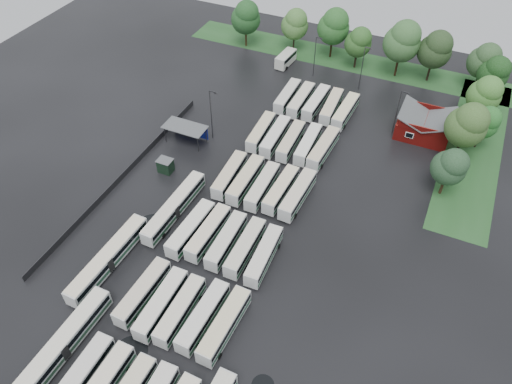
% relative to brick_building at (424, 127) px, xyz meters
% --- Properties ---
extents(ground, '(160.00, 160.00, 0.00)m').
position_rel_brick_building_xyz_m(ground, '(-24.00, -42.77, -1.87)').
color(ground, black).
rests_on(ground, ground).
extents(brick_building, '(10.07, 8.60, 5.39)m').
position_rel_brick_building_xyz_m(brick_building, '(0.00, 0.00, 0.00)').
color(brick_building, maroon).
rests_on(brick_building, ground).
extents(wash_shed, '(8.20, 4.20, 3.58)m').
position_rel_brick_building_xyz_m(wash_shed, '(-41.20, -20.74, 1.12)').
color(wash_shed, '#2D2D30').
rests_on(wash_shed, ground).
extents(utility_hut, '(2.70, 2.20, 2.62)m').
position_rel_brick_building_xyz_m(utility_hut, '(-40.20, -30.17, -0.55)').
color(utility_hut, black).
rests_on(utility_hut, ground).
extents(grass_strip_north, '(80.00, 10.00, 0.01)m').
position_rel_brick_building_xyz_m(grass_strip_north, '(-22.00, 22.03, -1.86)').
color(grass_strip_north, '#1F4A1F').
rests_on(grass_strip_north, ground).
extents(grass_strip_east, '(10.00, 50.00, 0.01)m').
position_rel_brick_building_xyz_m(grass_strip_east, '(10.00, 0.03, -1.86)').
color(grass_strip_east, '#1F4A1F').
rests_on(grass_strip_east, ground).
extents(west_fence, '(0.10, 50.00, 1.20)m').
position_rel_brick_building_xyz_m(west_fence, '(-46.20, -34.77, -1.27)').
color(west_fence, '#2D2D30').
rests_on(west_fence, ground).
extents(bus_r0c0, '(2.46, 11.18, 3.11)m').
position_rel_brick_building_xyz_m(bus_r0c0, '(-28.44, -68.55, -0.16)').
color(bus_r0c0, silver).
rests_on(bus_r0c0, ground).
extents(bus_r1c0, '(2.64, 11.00, 3.04)m').
position_rel_brick_building_xyz_m(bus_r1c0, '(-28.46, -54.92, -0.19)').
color(bus_r1c0, silver).
rests_on(bus_r1c0, ground).
extents(bus_r1c1, '(2.54, 11.14, 3.09)m').
position_rel_brick_building_xyz_m(bus_r1c1, '(-25.04, -55.49, -0.17)').
color(bus_r1c1, silver).
rests_on(bus_r1c1, ground).
extents(bus_r1c2, '(2.38, 10.71, 2.97)m').
position_rel_brick_building_xyz_m(bus_r1c2, '(-22.20, -55.29, -0.23)').
color(bus_r1c2, silver).
rests_on(bus_r1c2, ground).
extents(bus_r1c3, '(2.65, 11.06, 3.06)m').
position_rel_brick_building_xyz_m(bus_r1c3, '(-18.88, -54.86, -0.18)').
color(bus_r1c3, silver).
rests_on(bus_r1c3, ground).
extents(bus_r1c4, '(2.69, 11.32, 3.14)m').
position_rel_brick_building_xyz_m(bus_r1c4, '(-15.64, -54.87, -0.14)').
color(bus_r1c4, silver).
rests_on(bus_r1c4, ground).
extents(bus_r2c0, '(2.87, 11.35, 3.13)m').
position_rel_brick_building_xyz_m(bus_r2c0, '(-28.23, -41.83, -0.14)').
color(bus_r2c0, silver).
rests_on(bus_r2c0, ground).
extents(bus_r2c1, '(2.59, 10.96, 3.04)m').
position_rel_brick_building_xyz_m(bus_r2c1, '(-25.37, -41.37, -0.20)').
color(bus_r2c1, silver).
rests_on(bus_r2c1, ground).
extents(bus_r2c2, '(2.51, 10.83, 3.00)m').
position_rel_brick_building_xyz_m(bus_r2c2, '(-22.09, -41.64, -0.22)').
color(bus_r2c2, silver).
rests_on(bus_r2c2, ground).
extents(bus_r2c3, '(2.43, 10.88, 3.02)m').
position_rel_brick_building_xyz_m(bus_r2c3, '(-18.85, -41.66, -0.20)').
color(bus_r2c3, silver).
rests_on(bus_r2c3, ground).
extents(bus_r2c4, '(2.75, 10.82, 2.99)m').
position_rel_brick_building_xyz_m(bus_r2c4, '(-15.64, -41.89, -0.22)').
color(bus_r2c4, silver).
rests_on(bus_r2c4, ground).
extents(bus_r3c0, '(2.81, 10.92, 3.01)m').
position_rel_brick_building_xyz_m(bus_r3c0, '(-28.38, -27.96, -0.21)').
color(bus_r3c0, silver).
rests_on(bus_r3c0, ground).
extents(bus_r3c1, '(2.46, 11.21, 3.12)m').
position_rel_brick_building_xyz_m(bus_r3c1, '(-25.24, -27.99, -0.15)').
color(bus_r3c1, silver).
rests_on(bus_r3c1, ground).
extents(bus_r3c2, '(2.46, 10.78, 2.99)m').
position_rel_brick_building_xyz_m(bus_r3c2, '(-21.94, -28.23, -0.22)').
color(bus_r3c2, silver).
rests_on(bus_r3c2, ground).
extents(bus_r3c3, '(2.64, 10.82, 2.99)m').
position_rel_brick_building_xyz_m(bus_r3c3, '(-18.76, -27.66, -0.22)').
color(bus_r3c3, silver).
rests_on(bus_r3c3, ground).
extents(bus_r3c4, '(2.82, 11.32, 3.13)m').
position_rel_brick_building_xyz_m(bus_r3c4, '(-15.70, -27.68, -0.15)').
color(bus_r3c4, silver).
rests_on(bus_r3c4, ground).
extents(bus_r4c0, '(2.76, 10.76, 2.97)m').
position_rel_brick_building_xyz_m(bus_r4c0, '(-28.43, -14.27, -0.23)').
color(bus_r4c0, silver).
rests_on(bus_r4c0, ground).
extents(bus_r4c1, '(2.59, 10.99, 3.05)m').
position_rel_brick_building_xyz_m(bus_r4c1, '(-25.31, -14.53, -0.19)').
color(bus_r4c1, silver).
rests_on(bus_r4c1, ground).
extents(bus_r4c2, '(2.57, 10.70, 2.96)m').
position_rel_brick_building_xyz_m(bus_r4c2, '(-22.13, -14.55, -0.24)').
color(bus_r4c2, silver).
rests_on(bus_r4c2, ground).
extents(bus_r4c3, '(2.61, 10.75, 2.97)m').
position_rel_brick_building_xyz_m(bus_r4c3, '(-18.82, -14.12, -0.23)').
color(bus_r4c3, silver).
rests_on(bus_r4c3, ground).
extents(bus_r4c4, '(2.90, 11.28, 3.11)m').
position_rel_brick_building_xyz_m(bus_r4c4, '(-15.78, -14.16, -0.15)').
color(bus_r4c4, silver).
rests_on(bus_r4c4, ground).
extents(bus_r5c0, '(2.48, 10.77, 2.99)m').
position_rel_brick_building_xyz_m(bus_r5c0, '(-28.39, -0.64, -0.22)').
color(bus_r5c0, silver).
rests_on(bus_r5c0, ground).
extents(bus_r5c1, '(2.37, 10.99, 3.06)m').
position_rel_brick_building_xyz_m(bus_r5c1, '(-25.23, -0.89, -0.18)').
color(bus_r5c1, silver).
rests_on(bus_r5c1, ground).
extents(bus_r5c2, '(2.60, 11.00, 3.05)m').
position_rel_brick_building_xyz_m(bus_r5c2, '(-22.05, -0.47, -0.19)').
color(bus_r5c2, silver).
rests_on(bus_r5c2, ground).
extents(bus_r5c3, '(2.79, 10.87, 3.00)m').
position_rel_brick_building_xyz_m(bus_r5c3, '(-18.71, -0.45, -0.22)').
color(bus_r5c3, silver).
rests_on(bus_r5c3, ground).
extents(bus_r5c4, '(2.76, 11.05, 3.05)m').
position_rel_brick_building_xyz_m(bus_r5c4, '(-15.56, -0.95, -0.19)').
color(bus_r5c4, silver).
rests_on(bus_r5c4, ground).
extents(artic_bus_west_a, '(2.67, 16.89, 3.13)m').
position_rel_brick_building_xyz_m(artic_bus_west_a, '(-33.28, -65.90, -0.13)').
color(artic_bus_west_a, silver).
rests_on(artic_bus_west_a, ground).
extents(artic_bus_west_b, '(2.65, 16.17, 2.99)m').
position_rel_brick_building_xyz_m(artic_bus_west_b, '(-33.09, -38.79, -0.21)').
color(artic_bus_west_b, silver).
rests_on(artic_bus_west_b, ground).
extents(artic_bus_west_c, '(2.84, 16.85, 3.12)m').
position_rel_brick_building_xyz_m(artic_bus_west_c, '(-36.42, -52.09, -0.14)').
color(artic_bus_west_c, silver).
rests_on(artic_bus_west_c, ground).
extents(minibus, '(3.06, 6.84, 2.90)m').
position_rel_brick_building_xyz_m(minibus, '(-34.64, 13.88, -0.26)').
color(minibus, silver).
rests_on(minibus, ground).
extents(tree_north_0, '(7.08, 7.08, 11.72)m').
position_rel_brick_building_xyz_m(tree_north_0, '(-46.90, 18.34, 5.67)').
color(tree_north_0, '#3B2A15').
rests_on(tree_north_0, ground).
extents(tree_north_1, '(6.47, 6.47, 10.72)m').
position_rel_brick_building_xyz_m(tree_north_1, '(-35.36, 21.09, 5.03)').
color(tree_north_1, black).
rests_on(tree_north_1, ground).
extents(tree_north_2, '(7.44, 7.44, 12.32)m').
position_rel_brick_building_xyz_m(tree_north_2, '(-26.05, 21.71, 6.06)').
color(tree_north_2, black).
rests_on(tree_north_2, ground).
extents(tree_north_3, '(6.13, 6.13, 10.15)m').
position_rel_brick_building_xyz_m(tree_north_3, '(-19.29, 19.40, 4.66)').
color(tree_north_3, black).
rests_on(tree_north_3, ground).
extents(tree_north_4, '(8.13, 8.13, 13.47)m').
position_rel_brick_building_xyz_m(tree_north_4, '(-9.82, 19.69, 6.80)').
color(tree_north_4, black).
rests_on(tree_north_4, ground).
extents(tree_north_5, '(7.33, 7.33, 12.15)m').
position_rel_brick_building_xyz_m(tree_north_5, '(-2.74, 20.59, 5.95)').
color(tree_north_5, black).
rests_on(tree_north_5, ground).
extents(tree_north_6, '(6.73, 6.73, 11.15)m').
position_rel_brick_building_xyz_m(tree_north_6, '(7.47, 21.24, 5.31)').
color(tree_north_6, black).
rests_on(tree_north_6, ground).
extents(tree_east_0, '(5.95, 5.94, 9.84)m').
position_rel_brick_building_xyz_m(tree_east_0, '(6.29, -15.56, 4.46)').
color(tree_east_0, '#362516').
rests_on(tree_east_0, ground).
extents(tree_east_1, '(7.39, 7.39, 12.23)m').
position_rel_brick_building_xyz_m(tree_east_1, '(7.20, -4.81, 6.00)').
color(tree_east_1, black).
rests_on(tree_east_1, ground).
extents(tree_east_2, '(5.60, 5.60, 9.28)m').
position_rel_brick_building_xyz_m(tree_east_2, '(10.16, 0.30, 4.10)').
color(tree_east_2, black).
rests_on(tree_east_2, ground).
extents(tree_east_3, '(6.58, 6.58, 10.89)m').
position_rel_brick_building_xyz_m(tree_east_3, '(9.05, 8.14, 5.14)').
color(tree_east_3, '#382415').
rests_on(tree_east_3, ground).
extents(tree_east_4, '(6.37, 6.37, 10.55)m').
position_rel_brick_building_xyz_m(tree_east_4, '(9.88, 17.60, 4.92)').
color(tree_east_4, black).
rests_on(tree_east_4, ground).
extents(lamp_post_ne, '(1.48, 0.29, 9.64)m').
position_rel_brick_building_xyz_m(lamp_post_ne, '(-5.35, -1.80, 3.73)').
color(lamp_post_ne, '#2D2D30').
rests_on(lamp_post_ne, ground).
extents(lamp_post_nw, '(1.67, 0.32, 10.81)m').
position_rel_brick_building_xyz_m(lamp_post_nw, '(-36.98, -17.94, 4.41)').
color(lamp_post_nw, '#2D2D30').
rests_on(lamp_post_nw, ground).
extents(lamp_post_back_w, '(1.47, 0.29, 9.56)m').
position_rel_brick_building_xyz_m(lamp_post_back_w, '(-26.88, 11.87, 3.69)').
color(lamp_post_back_w, '#2D2D30').
rests_on(lamp_post_back_w, ground).
extents(lamp_post_back_e, '(1.57, 0.31, 10.20)m').
position_rel_brick_building_xyz_m(lamp_post_back_e, '(-15.82, 10.75, 4.06)').
color(lamp_post_back_e, '#2D2D30').
rests_on(lamp_post_back_e, ground).
extents(puddle_0, '(4.51, 4.51, 0.01)m').
position_rel_brick_building_xyz_m(puddle_0, '(-25.59, -62.47, -1.86)').
color(puddle_0, black).
rests_on(puddle_0, ground).
extents(puddle_2, '(6.09, 6.09, 0.01)m').
position_rel_brick_building_xyz_m(puddle_2, '(-34.92, -42.87, -1.86)').
color(puddle_2, black).
rests_on(puddle_2, ground).
extents(puddle_3, '(4.72, 4.72, 0.01)m').
position_rel_brick_building_xyz_m(puddle_3, '(-19.44, -43.19, -1.86)').
color(puddle_3, black).
rests_on(puddle_3, ground).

